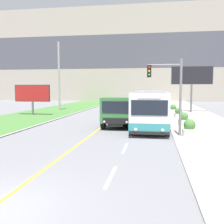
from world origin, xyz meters
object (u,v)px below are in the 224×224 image
(billboard_large, at_px, (192,77))
(planter_round_near, at_px, (189,129))
(car_distant, at_px, (153,105))
(utility_pole_far, at_px, (59,76))
(traffic_light_mast, at_px, (170,87))
(planter_round_far, at_px, (173,109))
(city_bus, at_px, (151,108))
(planter_round_third, at_px, (178,114))
(billboard_small, at_px, (32,94))
(planter_round_second, at_px, (184,119))
(dump_truck, at_px, (119,112))

(billboard_large, xyz_separation_m, planter_round_near, (-2.46, -17.88, -4.06))
(car_distant, distance_m, utility_pole_far, 14.34)
(traffic_light_mast, bearing_deg, planter_round_far, 85.05)
(car_distant, bearing_deg, traffic_light_mast, -86.86)
(city_bus, height_order, planter_round_third, city_bus)
(billboard_small, xyz_separation_m, planter_round_second, (16.75, -6.35, -1.96))
(car_distant, relative_size, planter_round_near, 3.82)
(car_distant, distance_m, planter_round_second, 16.57)
(dump_truck, distance_m, billboard_small, 13.93)
(city_bus, xyz_separation_m, planter_round_third, (2.81, 5.31, -0.95))
(billboard_large, height_order, planter_round_second, billboard_large)
(car_distant, xyz_separation_m, billboard_small, (-14.08, -10.00, 1.83))
(car_distant, xyz_separation_m, traffic_light_mast, (1.18, -21.41, 2.61))
(car_distant, xyz_separation_m, planter_round_third, (2.69, -11.14, -0.13))
(utility_pole_far, xyz_separation_m, traffic_light_mast, (14.54, -18.41, -1.64))
(planter_round_far, bearing_deg, planter_round_second, -89.16)
(billboard_small, relative_size, planter_round_third, 3.99)
(car_distant, height_order, planter_round_second, car_distant)
(billboard_small, distance_m, planter_round_third, 16.92)
(planter_round_near, bearing_deg, dump_truck, 144.18)
(planter_round_near, relative_size, planter_round_far, 0.99)
(city_bus, bearing_deg, planter_round_near, -63.12)
(billboard_large, bearing_deg, traffic_light_mast, -101.97)
(city_bus, relative_size, billboard_small, 2.85)
(utility_pole_far, bearing_deg, city_bus, -45.45)
(utility_pole_far, bearing_deg, planter_round_near, -49.54)
(billboard_small, distance_m, planter_round_second, 18.02)
(utility_pole_far, bearing_deg, dump_truck, -54.24)
(car_distant, height_order, planter_round_third, car_distant)
(city_bus, distance_m, dump_truck, 2.91)
(utility_pole_far, relative_size, planter_round_near, 8.67)
(car_distant, xyz_separation_m, utility_pole_far, (-13.36, -3.00, 4.24))
(utility_pole_far, height_order, billboard_large, utility_pole_far)
(traffic_light_mast, bearing_deg, planter_round_third, 81.63)
(dump_truck, xyz_separation_m, planter_round_far, (5.17, 11.95, -0.67))
(car_distant, relative_size, planter_round_third, 3.95)
(billboard_small, relative_size, planter_round_near, 3.86)
(planter_round_far, bearing_deg, car_distant, 113.04)
(utility_pole_far, height_order, planter_round_far, utility_pole_far)
(utility_pole_far, bearing_deg, billboard_small, -95.84)
(planter_round_third, bearing_deg, utility_pole_far, 153.12)
(billboard_large, bearing_deg, car_distant, 143.16)
(planter_round_second, xyz_separation_m, planter_round_far, (-0.15, 10.43, 0.01))
(city_bus, xyz_separation_m, planter_round_near, (2.60, -5.12, -0.94))
(dump_truck, bearing_deg, planter_round_near, -35.82)
(car_distant, bearing_deg, billboard_large, -36.84)
(dump_truck, bearing_deg, planter_round_far, 66.62)
(billboard_large, xyz_separation_m, planter_round_second, (-2.26, -12.66, -4.07))
(planter_round_third, bearing_deg, city_bus, -117.86)
(billboard_large, xyz_separation_m, planter_round_far, (-2.42, -2.22, -4.05))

